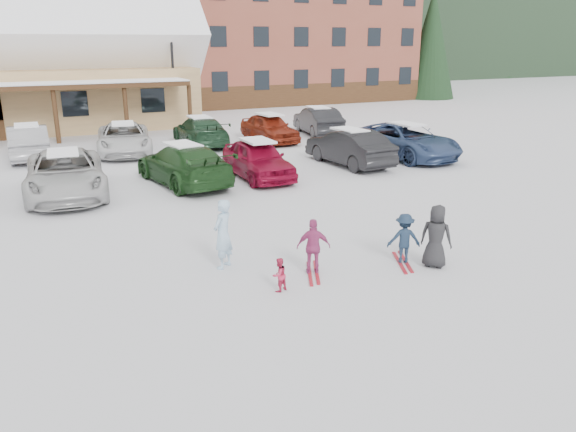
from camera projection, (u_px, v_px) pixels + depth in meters
name	position (u px, v px, depth m)	size (l,w,h in m)	color
ground	(295.00, 269.00, 13.33)	(160.00, 160.00, 0.00)	silver
alpine_hotel	(248.00, 0.00, 49.34)	(31.48, 14.01, 21.48)	brown
lamp_post	(173.00, 74.00, 34.12)	(0.50, 0.25, 5.75)	black
conifer_1	(432.00, 29.00, 51.43)	(4.84, 4.84, 11.22)	black
conifer_3	(142.00, 42.00, 52.10)	(3.96, 3.96, 9.18)	black
conifer_4	(380.00, 29.00, 65.04)	(5.06, 5.06, 11.73)	black
adult_skier	(223.00, 234.00, 13.19)	(0.61, 0.40, 1.68)	#9FC3DE
toddler_red	(279.00, 275.00, 12.05)	(0.37, 0.29, 0.76)	#C9264C
child_navy	(404.00, 239.00, 13.54)	(0.80, 0.46, 1.25)	#17273B
skis_child_navy	(403.00, 262.00, 13.72)	(0.20, 1.40, 0.03)	maroon
child_magenta	(314.00, 247.00, 12.89)	(0.78, 0.32, 1.33)	#AA3871
skis_child_magenta	(313.00, 273.00, 13.08)	(0.20, 1.40, 0.03)	maroon
bystander_dark	(436.00, 236.00, 13.27)	(0.75, 0.49, 1.53)	black
parked_car_2	(65.00, 174.00, 19.44)	(2.58, 5.59, 1.55)	#BDBDBD
parked_car_3	(183.00, 164.00, 21.05)	(2.13, 5.23, 1.52)	#1C401A
parked_car_4	(258.00, 159.00, 21.97)	(1.77, 4.41, 1.50)	maroon
parked_car_5	(349.00, 147.00, 24.30)	(1.64, 4.71, 1.55)	black
parked_car_6	(405.00, 141.00, 25.84)	(2.61, 5.65, 1.57)	navy
parked_car_9	(29.00, 142.00, 25.58)	(1.64, 4.69, 1.55)	#9F9FA3
parked_car_10	(124.00, 139.00, 26.77)	(2.42, 5.24, 1.46)	silver
parked_car_11	(200.00, 131.00, 28.86)	(2.06, 5.06, 1.47)	#1D3F26
parked_car_12	(269.00, 128.00, 29.91)	(1.75, 4.35, 1.48)	maroon
parked_car_13	(318.00, 121.00, 32.32)	(1.64, 4.71, 1.55)	black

